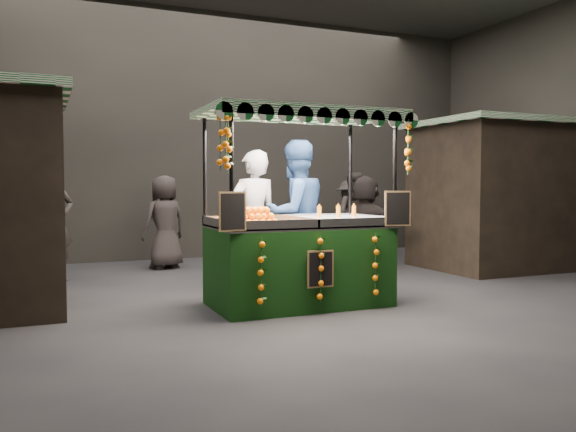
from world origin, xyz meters
name	(u,v)px	position (x,y,z in m)	size (l,w,h in m)	color
ground	(319,301)	(0.00, 0.00, 0.00)	(12.00, 12.00, 0.00)	black
market_hall	(320,31)	(0.00, 0.00, 3.38)	(12.10, 10.10, 5.05)	black
neighbour_stall_right	(503,194)	(4.40, 1.50, 1.31)	(3.00, 2.20, 2.60)	black
juice_stall	(300,246)	(-0.33, -0.15, 0.73)	(2.45, 1.44, 2.37)	black
vendor_grey	(253,221)	(-0.55, 0.94, 0.98)	(0.75, 0.54, 1.95)	gray
vendor_blue	(295,215)	(0.03, 0.83, 1.05)	(1.16, 0.99, 2.10)	navy
shopper_0	(53,222)	(-3.07, 3.00, 0.90)	(0.78, 0.67, 1.81)	#292421
shopper_1	(357,219)	(2.11, 2.72, 0.86)	(1.05, 1.04, 1.71)	black
shopper_2	(302,223)	(1.22, 3.21, 0.77)	(0.95, 0.82, 1.54)	#2D2925
shopper_3	(350,218)	(2.67, 3.99, 0.80)	(1.09, 1.18, 1.59)	#272320
shopper_4	(165,222)	(-1.23, 3.69, 0.82)	(0.93, 0.76, 1.65)	#2A2322
shopper_5	(366,223)	(1.90, 2.07, 0.82)	(1.27, 1.53, 1.64)	#292221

